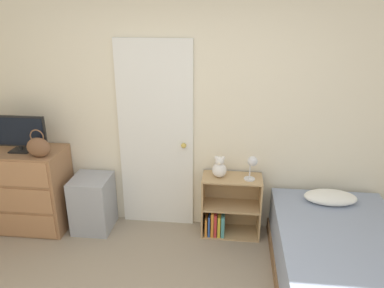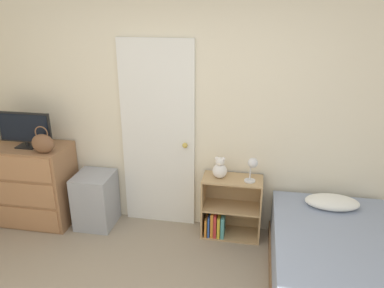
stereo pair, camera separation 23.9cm
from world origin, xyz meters
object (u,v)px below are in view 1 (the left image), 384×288
object	(u,v)px
teddy_bear	(219,168)
handbag	(38,147)
bed	(344,268)
tv	(18,133)
storage_bin	(93,203)
desk_lamp	(252,164)
dresser	(28,189)
bookshelf	(227,210)

from	to	relation	value
teddy_bear	handbag	bearing A→B (deg)	-172.26
teddy_bear	bed	world-z (taller)	teddy_bear
bed	tv	bearing A→B (deg)	167.98
teddy_bear	bed	xyz separation A→B (m)	(1.09, -0.78, -0.51)
storage_bin	desk_lamp	size ratio (longest dim) A/B	2.34
handbag	storage_bin	world-z (taller)	handbag
dresser	tv	xyz separation A→B (m)	(0.01, -0.02, 0.65)
tv	handbag	xyz separation A→B (m)	(0.27, -0.12, -0.09)
desk_lamp	bed	size ratio (longest dim) A/B	0.14
storage_bin	dresser	bearing A→B (deg)	-176.73
handbag	desk_lamp	size ratio (longest dim) A/B	1.11
handbag	bed	bearing A→B (deg)	-10.73
bookshelf	desk_lamp	distance (m)	0.61
dresser	storage_bin	bearing A→B (deg)	3.27
handbag	storage_bin	bearing A→B (deg)	23.64
desk_lamp	bed	world-z (taller)	desk_lamp
handbag	bookshelf	world-z (taller)	handbag
bookshelf	desk_lamp	xyz separation A→B (m)	(0.23, -0.05, 0.57)
tv	teddy_bear	size ratio (longest dim) A/B	2.57
dresser	bed	size ratio (longest dim) A/B	0.48
tv	desk_lamp	xyz separation A→B (m)	(2.36, 0.07, -0.26)
dresser	bookshelf	world-z (taller)	dresser
storage_bin	bed	world-z (taller)	bed
storage_bin	bed	distance (m)	2.56
handbag	desk_lamp	distance (m)	2.11
teddy_bear	dresser	bearing A→B (deg)	-177.27
bed	bookshelf	bearing A→B (deg)	141.81
dresser	bed	bearing A→B (deg)	-12.33
storage_bin	desk_lamp	xyz separation A→B (m)	(1.68, 0.02, 0.54)
teddy_bear	desk_lamp	world-z (taller)	desk_lamp
storage_bin	bed	size ratio (longest dim) A/B	0.32
dresser	bookshelf	bearing A→B (deg)	2.77
tv	bookshelf	world-z (taller)	tv
storage_bin	bookshelf	bearing A→B (deg)	2.53
dresser	teddy_bear	world-z (taller)	dresser
desk_lamp	dresser	bearing A→B (deg)	-178.67
tv	teddy_bear	bearing A→B (deg)	3.30
tv	handbag	distance (m)	0.31
bookshelf	bed	size ratio (longest dim) A/B	0.35
tv	bookshelf	bearing A→B (deg)	3.31
tv	bookshelf	distance (m)	2.29
tv	storage_bin	xyz separation A→B (m)	(0.68, 0.06, -0.80)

